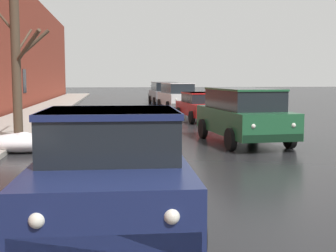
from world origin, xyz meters
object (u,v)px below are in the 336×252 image
object	(u,v)px
suv_green_parked_kerbside_close	(243,113)
suv_grey_queued_behind_truck	(164,92)
sedan_darkblue_at_far_intersection	(159,92)
bare_tree_mid_block	(17,56)
suv_white_parked_far_down_block	(177,95)
pickup_truck_darkblue_approaching_near_lane	(112,166)
sedan_red_parked_kerbside_mid	(201,106)

from	to	relation	value
suv_green_parked_kerbside_close	suv_grey_queued_behind_truck	distance (m)	21.13
sedan_darkblue_at_far_intersection	bare_tree_mid_block	bearing A→B (deg)	-104.90
sedan_darkblue_at_far_intersection	suv_grey_queued_behind_truck	bearing A→B (deg)	-92.54
suv_green_parked_kerbside_close	suv_white_parked_far_down_block	size ratio (longest dim) A/B	1.03
bare_tree_mid_block	sedan_darkblue_at_far_intersection	world-z (taller)	bare_tree_mid_block
suv_white_parked_far_down_block	suv_grey_queued_behind_truck	size ratio (longest dim) A/B	0.99
bare_tree_mid_block	suv_green_parked_kerbside_close	bearing A→B (deg)	-6.00
pickup_truck_darkblue_approaching_near_lane	suv_grey_queued_behind_truck	world-z (taller)	suv_grey_queued_behind_truck
pickup_truck_darkblue_approaching_near_lane	sedan_red_parked_kerbside_mid	distance (m)	16.45
pickup_truck_darkblue_approaching_near_lane	suv_white_parked_far_down_block	size ratio (longest dim) A/B	1.11
sedan_red_parked_kerbside_mid	sedan_darkblue_at_far_intersection	distance (m)	20.77
suv_grey_queued_behind_truck	sedan_darkblue_at_far_intersection	size ratio (longest dim) A/B	1.15
pickup_truck_darkblue_approaching_near_lane	suv_green_parked_kerbside_close	world-z (taller)	suv_green_parked_kerbside_close
pickup_truck_darkblue_approaching_near_lane	suv_green_parked_kerbside_close	distance (m)	9.08
suv_grey_queued_behind_truck	bare_tree_mid_block	bearing A→B (deg)	-109.17
pickup_truck_darkblue_approaching_near_lane	sedan_darkblue_at_far_intersection	size ratio (longest dim) A/B	1.27
suv_green_parked_kerbside_close	suv_grey_queued_behind_truck	bearing A→B (deg)	90.86
suv_grey_queued_behind_truck	sedan_red_parked_kerbside_mid	bearing A→B (deg)	-88.17
suv_white_parked_far_down_block	suv_grey_queued_behind_truck	distance (m)	5.79
sedan_red_parked_kerbside_mid	suv_white_parked_far_down_block	size ratio (longest dim) A/B	0.96
bare_tree_mid_block	suv_white_parked_far_down_block	world-z (taller)	bare_tree_mid_block
suv_green_parked_kerbside_close	sedan_darkblue_at_far_intersection	size ratio (longest dim) A/B	1.19
suv_grey_queued_behind_truck	sedan_darkblue_at_far_intersection	xyz separation A→B (m)	(0.33, 7.49, -0.24)
suv_grey_queued_behind_truck	suv_white_parked_far_down_block	bearing A→B (deg)	-87.41
sedan_red_parked_kerbside_mid	sedan_darkblue_at_far_intersection	size ratio (longest dim) A/B	1.10
suv_green_parked_kerbside_close	pickup_truck_darkblue_approaching_near_lane	bearing A→B (deg)	-118.29
suv_green_parked_kerbside_close	sedan_darkblue_at_far_intersection	bearing A→B (deg)	89.97
pickup_truck_darkblue_approaching_near_lane	sedan_red_parked_kerbside_mid	xyz separation A→B (m)	(4.41, 15.84, -0.13)
pickup_truck_darkblue_approaching_near_lane	sedan_darkblue_at_far_intersection	world-z (taller)	pickup_truck_darkblue_approaching_near_lane
bare_tree_mid_block	suv_green_parked_kerbside_close	size ratio (longest dim) A/B	1.16
suv_green_parked_kerbside_close	suv_white_parked_far_down_block	distance (m)	15.35
bare_tree_mid_block	suv_white_parked_far_down_block	xyz separation A→B (m)	(7.34, 14.57, -1.90)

